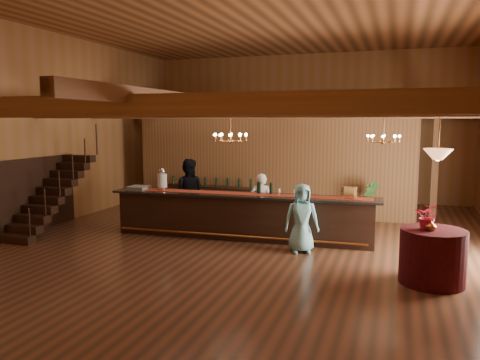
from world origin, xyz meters
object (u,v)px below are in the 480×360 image
(round_table, at_px, (433,257))
(raffle_drum, at_px, (349,192))
(pendant_lamp, at_px, (438,154))
(floor_plant, at_px, (366,203))
(staff_second, at_px, (188,193))
(beverage_dispenser, at_px, (162,179))
(guest, at_px, (302,218))
(bartender, at_px, (261,203))
(backbar_shelf, at_px, (211,199))
(tasting_bar, at_px, (242,216))
(chandelier_right, at_px, (383,138))
(chandelier_left, at_px, (231,137))

(round_table, bearing_deg, raffle_drum, 129.13)
(pendant_lamp, xyz_separation_m, floor_plant, (-1.49, 4.68, -1.75))
(staff_second, bearing_deg, beverage_dispenser, 57.97)
(staff_second, bearing_deg, guest, 146.49)
(bartender, bearing_deg, backbar_shelf, -56.99)
(round_table, height_order, bartender, bartender)
(tasting_bar, distance_m, raffle_drum, 2.77)
(raffle_drum, xyz_separation_m, round_table, (1.73, -2.13, -0.82))
(tasting_bar, xyz_separation_m, floor_plant, (2.91, 2.62, 0.07))
(backbar_shelf, bearing_deg, pendant_lamp, -28.23)
(staff_second, bearing_deg, raffle_drum, 161.23)
(staff_second, bearing_deg, round_table, 145.88)
(round_table, bearing_deg, chandelier_right, 107.86)
(round_table, distance_m, floor_plant, 4.91)
(pendant_lamp, bearing_deg, chandelier_right, 107.86)
(staff_second, height_order, guest, staff_second)
(chandelier_right, distance_m, bartender, 3.55)
(guest, distance_m, floor_plant, 3.61)
(round_table, height_order, chandelier_right, chandelier_right)
(chandelier_right, bearing_deg, raffle_drum, -122.55)
(backbar_shelf, xyz_separation_m, staff_second, (0.16, -2.10, 0.53))
(beverage_dispenser, xyz_separation_m, chandelier_right, (5.59, 1.22, 1.13))
(chandelier_left, distance_m, pendant_lamp, 4.60)
(round_table, relative_size, guest, 0.74)
(tasting_bar, relative_size, staff_second, 3.58)
(raffle_drum, distance_m, staff_second, 4.61)
(backbar_shelf, relative_size, round_table, 2.66)
(tasting_bar, xyz_separation_m, beverage_dispenser, (-2.23, -0.05, 0.85))
(floor_plant, bearing_deg, guest, -109.62)
(chandelier_right, bearing_deg, backbar_shelf, 162.07)
(tasting_bar, bearing_deg, staff_second, 153.74)
(pendant_lamp, bearing_deg, raffle_drum, 129.13)
(backbar_shelf, height_order, chandelier_right, chandelier_right)
(raffle_drum, bearing_deg, beverage_dispenser, -178.53)
(raffle_drum, distance_m, pendant_lamp, 2.95)
(backbar_shelf, distance_m, chandelier_left, 4.74)
(raffle_drum, distance_m, guest, 1.39)
(beverage_dispenser, xyz_separation_m, chandelier_left, (2.21, -0.73, 1.18))
(tasting_bar, xyz_separation_m, backbar_shelf, (-2.03, 2.91, -0.14))
(backbar_shelf, bearing_deg, round_table, -28.23)
(chandelier_left, relative_size, guest, 0.50)
(floor_plant, bearing_deg, chandelier_right, -72.73)
(beverage_dispenser, relative_size, bartender, 0.37)
(beverage_dispenser, height_order, round_table, beverage_dispenser)
(staff_second, bearing_deg, backbar_shelf, -95.17)
(staff_second, height_order, floor_plant, staff_second)
(round_table, bearing_deg, bartender, 146.05)
(beverage_dispenser, distance_m, raffle_drum, 4.90)
(chandelier_left, bearing_deg, raffle_drum, 17.77)
(bartender, bearing_deg, tasting_bar, 52.25)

